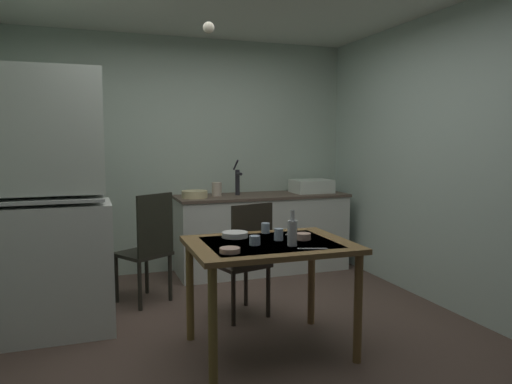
{
  "coord_description": "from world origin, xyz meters",
  "views": [
    {
      "loc": [
        -1.04,
        -3.34,
        1.47
      ],
      "look_at": [
        0.21,
        0.21,
        1.06
      ],
      "focal_mm": 33.81,
      "sensor_mm": 36.0,
      "label": 1
    }
  ],
  "objects_px": {
    "mixing_bowl_counter": "(195,194)",
    "mug_tall": "(255,240)",
    "hutch_cabinet": "(42,212)",
    "dining_table": "(270,256)",
    "glass_bottle": "(292,232)",
    "serving_bowl_wide": "(303,236)",
    "chair_by_counter": "(148,247)",
    "chair_far_side": "(245,258)",
    "hand_pump": "(238,180)",
    "sink_basin": "(311,186)"
  },
  "relations": [
    {
      "from": "sink_basin",
      "to": "mixing_bowl_counter",
      "type": "height_order",
      "value": "sink_basin"
    },
    {
      "from": "sink_basin",
      "to": "glass_bottle",
      "type": "height_order",
      "value": "sink_basin"
    },
    {
      "from": "sink_basin",
      "to": "chair_by_counter",
      "type": "distance_m",
      "value": 2.11
    },
    {
      "from": "mixing_bowl_counter",
      "to": "serving_bowl_wide",
      "type": "height_order",
      "value": "mixing_bowl_counter"
    },
    {
      "from": "mixing_bowl_counter",
      "to": "sink_basin",
      "type": "bearing_deg",
      "value": 2.07
    },
    {
      "from": "hutch_cabinet",
      "to": "mug_tall",
      "type": "distance_m",
      "value": 1.64
    },
    {
      "from": "hutch_cabinet",
      "to": "dining_table",
      "type": "bearing_deg",
      "value": -29.37
    },
    {
      "from": "hand_pump",
      "to": "mug_tall",
      "type": "xyz_separation_m",
      "value": [
        -0.52,
        -2.07,
        -0.23
      ]
    },
    {
      "from": "dining_table",
      "to": "chair_by_counter",
      "type": "relative_size",
      "value": 1.11
    },
    {
      "from": "serving_bowl_wide",
      "to": "glass_bottle",
      "type": "distance_m",
      "value": 0.23
    },
    {
      "from": "chair_by_counter",
      "to": "glass_bottle",
      "type": "distance_m",
      "value": 1.67
    },
    {
      "from": "mixing_bowl_counter",
      "to": "mug_tall",
      "type": "relative_size",
      "value": 3.66
    },
    {
      "from": "mixing_bowl_counter",
      "to": "serving_bowl_wide",
      "type": "bearing_deg",
      "value": -79.38
    },
    {
      "from": "dining_table",
      "to": "chair_far_side",
      "type": "bearing_deg",
      "value": 87.26
    },
    {
      "from": "sink_basin",
      "to": "serving_bowl_wide",
      "type": "bearing_deg",
      "value": -117.41
    },
    {
      "from": "hand_pump",
      "to": "mixing_bowl_counter",
      "type": "height_order",
      "value": "hand_pump"
    },
    {
      "from": "mug_tall",
      "to": "glass_bottle",
      "type": "xyz_separation_m",
      "value": [
        0.22,
        -0.11,
        0.06
      ]
    },
    {
      "from": "glass_bottle",
      "to": "serving_bowl_wide",
      "type": "bearing_deg",
      "value": 46.19
    },
    {
      "from": "mixing_bowl_counter",
      "to": "dining_table",
      "type": "xyz_separation_m",
      "value": [
        0.11,
        -1.92,
        -0.23
      ]
    },
    {
      "from": "hand_pump",
      "to": "mug_tall",
      "type": "height_order",
      "value": "hand_pump"
    },
    {
      "from": "hand_pump",
      "to": "dining_table",
      "type": "height_order",
      "value": "hand_pump"
    },
    {
      "from": "sink_basin",
      "to": "mixing_bowl_counter",
      "type": "bearing_deg",
      "value": -177.93
    },
    {
      "from": "serving_bowl_wide",
      "to": "mug_tall",
      "type": "xyz_separation_m",
      "value": [
        -0.38,
        -0.05,
        0.01
      ]
    },
    {
      "from": "hutch_cabinet",
      "to": "mug_tall",
      "type": "relative_size",
      "value": 26.9
    },
    {
      "from": "mug_tall",
      "to": "hutch_cabinet",
      "type": "bearing_deg",
      "value": 147.05
    },
    {
      "from": "serving_bowl_wide",
      "to": "chair_far_side",
      "type": "bearing_deg",
      "value": 109.09
    },
    {
      "from": "dining_table",
      "to": "chair_by_counter",
      "type": "distance_m",
      "value": 1.45
    },
    {
      "from": "chair_far_side",
      "to": "hutch_cabinet",
      "type": "bearing_deg",
      "value": 172.76
    },
    {
      "from": "mug_tall",
      "to": "chair_far_side",
      "type": "bearing_deg",
      "value": 77.69
    },
    {
      "from": "mixing_bowl_counter",
      "to": "chair_by_counter",
      "type": "xyz_separation_m",
      "value": [
        -0.57,
        -0.65,
        -0.38
      ]
    },
    {
      "from": "hutch_cabinet",
      "to": "chair_far_side",
      "type": "xyz_separation_m",
      "value": [
        1.53,
        -0.19,
        -0.43
      ]
    },
    {
      "from": "mixing_bowl_counter",
      "to": "glass_bottle",
      "type": "distance_m",
      "value": 2.09
    },
    {
      "from": "hutch_cabinet",
      "to": "serving_bowl_wide",
      "type": "height_order",
      "value": "hutch_cabinet"
    },
    {
      "from": "hand_pump",
      "to": "mixing_bowl_counter",
      "type": "relative_size",
      "value": 1.44
    },
    {
      "from": "chair_by_counter",
      "to": "glass_bottle",
      "type": "relative_size",
      "value": 4.2
    },
    {
      "from": "sink_basin",
      "to": "dining_table",
      "type": "relative_size",
      "value": 0.4
    },
    {
      "from": "chair_far_side",
      "to": "chair_by_counter",
      "type": "xyz_separation_m",
      "value": [
        -0.71,
        0.63,
        0.02
      ]
    },
    {
      "from": "hand_pump",
      "to": "sink_basin",
      "type": "bearing_deg",
      "value": -2.95
    },
    {
      "from": "hutch_cabinet",
      "to": "mixing_bowl_counter",
      "type": "distance_m",
      "value": 1.76
    },
    {
      "from": "hand_pump",
      "to": "dining_table",
      "type": "bearing_deg",
      "value": -101.14
    },
    {
      "from": "chair_by_counter",
      "to": "glass_bottle",
      "type": "height_order",
      "value": "glass_bottle"
    },
    {
      "from": "hand_pump",
      "to": "glass_bottle",
      "type": "distance_m",
      "value": 2.2
    },
    {
      "from": "chair_far_side",
      "to": "chair_by_counter",
      "type": "distance_m",
      "value": 0.95
    },
    {
      "from": "hutch_cabinet",
      "to": "chair_by_counter",
      "type": "distance_m",
      "value": 1.02
    },
    {
      "from": "chair_by_counter",
      "to": "mug_tall",
      "type": "bearing_deg",
      "value": -67.36
    },
    {
      "from": "hutch_cabinet",
      "to": "glass_bottle",
      "type": "xyz_separation_m",
      "value": [
        1.6,
        -1.0,
        -0.07
      ]
    },
    {
      "from": "dining_table",
      "to": "sink_basin",
      "type": "bearing_deg",
      "value": 57.11
    },
    {
      "from": "glass_bottle",
      "to": "dining_table",
      "type": "bearing_deg",
      "value": 122.03
    },
    {
      "from": "sink_basin",
      "to": "dining_table",
      "type": "distance_m",
      "value": 2.37
    },
    {
      "from": "hand_pump",
      "to": "serving_bowl_wide",
      "type": "relative_size",
      "value": 3.61
    }
  ]
}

